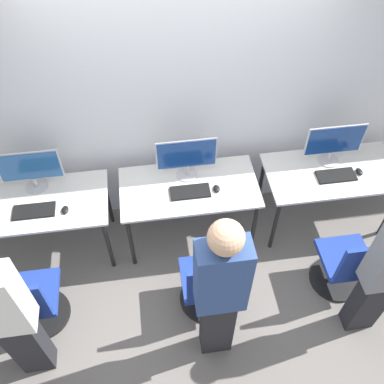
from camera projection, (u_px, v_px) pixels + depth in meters
name	position (u px, v px, depth m)	size (l,w,h in m)	color
ground_plane	(194.00, 260.00, 4.26)	(20.00, 20.00, 0.00)	slate
wall_back	(182.00, 98.00, 3.69)	(12.00, 0.05, 2.80)	silver
desk_left	(38.00, 208.00, 3.84)	(1.27, 0.65, 0.74)	silver
monitor_left	(30.00, 169.00, 3.73)	(0.55, 0.20, 0.43)	#B2B2B7
keyboard_left	(34.00, 211.00, 3.71)	(0.36, 0.16, 0.02)	black
mouse_left	(65.00, 210.00, 3.71)	(0.06, 0.09, 0.03)	black
office_chair_left	(33.00, 303.00, 3.59)	(0.48, 0.48, 0.86)	black
person_left	(6.00, 315.00, 2.92)	(0.36, 0.22, 1.68)	#232328
desk_center	(189.00, 192.00, 3.97)	(1.27, 0.65, 0.74)	silver
monitor_center	(187.00, 157.00, 3.82)	(0.55, 0.20, 0.43)	#B2B2B7
keyboard_center	(190.00, 192.00, 3.85)	(0.36, 0.16, 0.02)	black
mouse_center	(217.00, 189.00, 3.87)	(0.06, 0.09, 0.03)	black
office_chair_center	(207.00, 286.00, 3.69)	(0.48, 0.48, 0.86)	black
person_center	(220.00, 291.00, 2.99)	(0.36, 0.23, 1.74)	#232328
desk_right	(331.00, 177.00, 4.09)	(1.27, 0.65, 0.74)	silver
monitor_right	(334.00, 143.00, 3.94)	(0.55, 0.20, 0.43)	#B2B2B7
keyboard_right	(336.00, 176.00, 3.98)	(0.36, 0.16, 0.02)	black
mouse_right	(359.00, 172.00, 4.00)	(0.06, 0.09, 0.03)	black
office_chair_right	(346.00, 266.00, 3.82)	(0.48, 0.48, 0.86)	black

